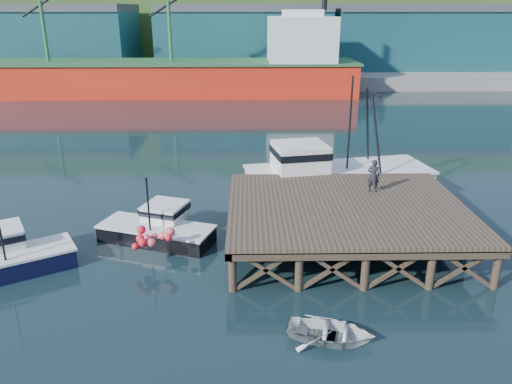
{
  "coord_description": "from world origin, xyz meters",
  "views": [
    {
      "loc": [
        0.46,
        -23.52,
        11.49
      ],
      "look_at": [
        0.93,
        2.0,
        2.09
      ],
      "focal_mm": 35.0,
      "sensor_mm": 36.0,
      "label": 1
    }
  ],
  "objects_px": {
    "dinghy": "(331,332)",
    "dockworker": "(373,176)",
    "boat_navy": "(4,257)",
    "trawler": "(334,174)",
    "boat_black": "(159,227)"
  },
  "relations": [
    {
      "from": "boat_navy",
      "to": "dinghy",
      "type": "relative_size",
      "value": 1.95
    },
    {
      "from": "dinghy",
      "to": "dockworker",
      "type": "height_order",
      "value": "dockworker"
    },
    {
      "from": "boat_navy",
      "to": "trawler",
      "type": "bearing_deg",
      "value": -1.0
    },
    {
      "from": "boat_navy",
      "to": "dockworker",
      "type": "height_order",
      "value": "dockworker"
    },
    {
      "from": "trawler",
      "to": "dockworker",
      "type": "distance_m",
      "value": 5.01
    },
    {
      "from": "dockworker",
      "to": "dinghy",
      "type": "bearing_deg",
      "value": 85.96
    },
    {
      "from": "trawler",
      "to": "dockworker",
      "type": "bearing_deg",
      "value": -85.41
    },
    {
      "from": "boat_black",
      "to": "dockworker",
      "type": "bearing_deg",
      "value": 26.08
    },
    {
      "from": "boat_navy",
      "to": "dockworker",
      "type": "distance_m",
      "value": 18.75
    },
    {
      "from": "dinghy",
      "to": "dockworker",
      "type": "distance_m",
      "value": 11.07
    },
    {
      "from": "trawler",
      "to": "dinghy",
      "type": "xyz_separation_m",
      "value": [
        -2.5,
        -14.69,
        -1.27
      ]
    },
    {
      "from": "boat_navy",
      "to": "trawler",
      "type": "xyz_separation_m",
      "value": [
        16.74,
        9.34,
        0.85
      ]
    },
    {
      "from": "trawler",
      "to": "dockworker",
      "type": "relative_size",
      "value": 6.75
    },
    {
      "from": "boat_navy",
      "to": "trawler",
      "type": "relative_size",
      "value": 0.51
    },
    {
      "from": "trawler",
      "to": "boat_navy",
      "type": "bearing_deg",
      "value": -161.59
    }
  ]
}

